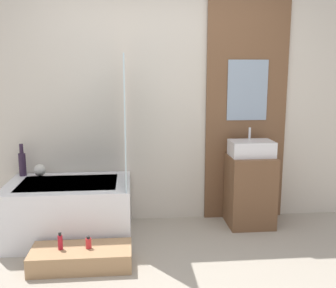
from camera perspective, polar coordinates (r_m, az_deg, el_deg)
wall_tiled_back at (r=4.20m, az=-1.35°, el=6.19°), size 4.20×0.06×2.60m
wall_wood_accent at (r=4.32m, az=11.32°, el=6.18°), size 0.88×0.04×2.60m
bathtub at (r=4.02m, az=-14.08°, el=-9.26°), size 1.19×0.79×0.56m
glass_shower_screen at (r=3.70m, az=-6.19°, el=3.41°), size 0.01×0.63×1.21m
wooden_step_bench at (r=3.51m, az=-12.45°, el=-15.78°), size 0.84×0.37×0.16m
vanity_cabinet at (r=4.27m, az=11.78°, el=-6.64°), size 0.46×0.44×0.75m
sink at (r=4.16m, az=12.02°, el=-0.63°), size 0.44×0.30×0.29m
vase_tall_dark at (r=4.30m, az=-20.39°, el=-2.57°), size 0.07×0.07×0.33m
vase_round_light at (r=4.25m, az=-18.12°, el=-3.62°), size 0.12×0.12×0.12m
bottle_soap_primary at (r=3.47m, az=-15.37°, el=-13.53°), size 0.04×0.04×0.15m
bottle_soap_secondary at (r=3.44m, az=-11.46°, el=-13.89°), size 0.05×0.05×0.10m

